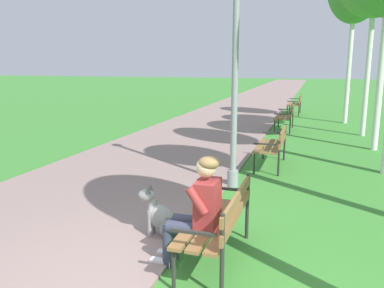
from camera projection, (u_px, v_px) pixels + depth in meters
name	position (u px, v px, depth m)	size (l,w,h in m)	color
paved_path	(263.00, 96.00, 26.65)	(4.03, 60.00, 0.04)	gray
park_bench_near	(221.00, 218.00, 4.32)	(0.55, 1.50, 0.85)	olive
park_bench_mid	(274.00, 144.00, 8.38)	(0.55, 1.50, 0.85)	olive
park_bench_far	(286.00, 115.00, 13.02)	(0.55, 1.50, 0.85)	olive
park_bench_furthest	(296.00, 103.00, 17.24)	(0.55, 1.50, 0.85)	olive
person_seated_on_near_bench	(198.00, 208.00, 4.17)	(0.74, 0.49, 1.25)	#33384C
dog_grey	(165.00, 220.00, 4.93)	(0.83, 0.30, 0.71)	gray
lamp_post_near	(235.00, 55.00, 6.68)	(0.24, 0.24, 4.50)	gray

